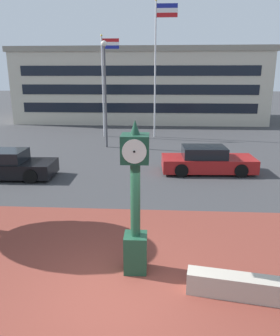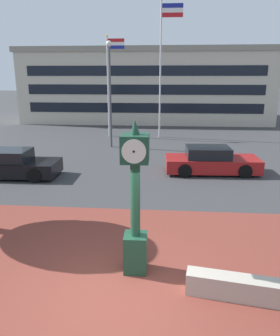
{
  "view_description": "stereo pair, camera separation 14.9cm",
  "coord_description": "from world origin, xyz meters",
  "px_view_note": "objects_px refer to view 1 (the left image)",
  "views": [
    {
      "loc": [
        0.89,
        -5.89,
        4.55
      ],
      "look_at": [
        0.46,
        1.11,
        2.56
      ],
      "focal_mm": 34.69,
      "sensor_mm": 36.0,
      "label": 1
    },
    {
      "loc": [
        1.04,
        -5.88,
        4.55
      ],
      "look_at": [
        0.46,
        1.11,
        2.56
      ],
      "focal_mm": 34.69,
      "sensor_mm": 36.0,
      "label": 2
    }
  ],
  "objects_px": {
    "car_street_far": "(207,161)",
    "flagpole_secondary": "(157,60)",
    "street_clock": "(135,204)",
    "street_lamp_post": "(105,84)",
    "civic_building": "(142,85)",
    "flagpole_primary": "(104,80)",
    "car_street_near": "(8,165)"
  },
  "relations": [
    {
      "from": "car_street_near",
      "to": "flagpole_secondary",
      "type": "distance_m",
      "value": 13.79
    },
    {
      "from": "flagpole_primary",
      "to": "civic_building",
      "type": "relative_size",
      "value": 0.3
    },
    {
      "from": "car_street_near",
      "to": "flagpole_primary",
      "type": "bearing_deg",
      "value": 164.52
    },
    {
      "from": "car_street_far",
      "to": "street_lamp_post",
      "type": "bearing_deg",
      "value": -136.2
    },
    {
      "from": "street_clock",
      "to": "car_street_far",
      "type": "height_order",
      "value": "street_clock"
    },
    {
      "from": "flagpole_secondary",
      "to": "flagpole_primary",
      "type": "bearing_deg",
      "value": 180.0
    },
    {
      "from": "flagpole_primary",
      "to": "civic_building",
      "type": "xyz_separation_m",
      "value": [
        2.19,
        11.17,
        -0.64
      ]
    },
    {
      "from": "flagpole_secondary",
      "to": "street_lamp_post",
      "type": "height_order",
      "value": "flagpole_secondary"
    },
    {
      "from": "flagpole_secondary",
      "to": "street_lamp_post",
      "type": "relative_size",
      "value": 1.46
    },
    {
      "from": "car_street_far",
      "to": "street_lamp_post",
      "type": "height_order",
      "value": "street_lamp_post"
    },
    {
      "from": "street_clock",
      "to": "flagpole_secondary",
      "type": "height_order",
      "value": "flagpole_secondary"
    },
    {
      "from": "street_lamp_post",
      "to": "street_clock",
      "type": "bearing_deg",
      "value": -78.06
    },
    {
      "from": "flagpole_secondary",
      "to": "civic_building",
      "type": "distance_m",
      "value": 11.5
    },
    {
      "from": "civic_building",
      "to": "street_lamp_post",
      "type": "xyz_separation_m",
      "value": [
        -1.47,
        -15.14,
        0.45
      ]
    },
    {
      "from": "car_street_near",
      "to": "street_lamp_post",
      "type": "xyz_separation_m",
      "value": [
        3.47,
        6.95,
        3.5
      ]
    },
    {
      "from": "flagpole_secondary",
      "to": "civic_building",
      "type": "relative_size",
      "value": 0.39
    },
    {
      "from": "street_clock",
      "to": "civic_building",
      "type": "bearing_deg",
      "value": 91.89
    },
    {
      "from": "street_clock",
      "to": "civic_building",
      "type": "xyz_separation_m",
      "value": [
        -1.52,
        29.25,
        1.88
      ]
    },
    {
      "from": "car_street_far",
      "to": "flagpole_secondary",
      "type": "bearing_deg",
      "value": -167.43
    },
    {
      "from": "street_clock",
      "to": "street_lamp_post",
      "type": "relative_size",
      "value": 0.55
    },
    {
      "from": "street_clock",
      "to": "street_lamp_post",
      "type": "distance_m",
      "value": 14.61
    },
    {
      "from": "street_clock",
      "to": "flagpole_secondary",
      "type": "xyz_separation_m",
      "value": [
        0.26,
        18.08,
        3.92
      ]
    },
    {
      "from": "car_street_far",
      "to": "flagpole_primary",
      "type": "bearing_deg",
      "value": -148.08
    },
    {
      "from": "car_street_near",
      "to": "civic_building",
      "type": "bearing_deg",
      "value": 166.03
    },
    {
      "from": "street_lamp_post",
      "to": "flagpole_secondary",
      "type": "bearing_deg",
      "value": 50.77
    },
    {
      "from": "flagpole_secondary",
      "to": "street_clock",
      "type": "bearing_deg",
      "value": -90.81
    },
    {
      "from": "street_clock",
      "to": "car_street_far",
      "type": "xyz_separation_m",
      "value": [
        2.86,
        8.57,
        -1.16
      ]
    },
    {
      "from": "street_clock",
      "to": "flagpole_primary",
      "type": "height_order",
      "value": "flagpole_primary"
    },
    {
      "from": "flagpole_primary",
      "to": "flagpole_secondary",
      "type": "distance_m",
      "value": 4.21
    },
    {
      "from": "street_lamp_post",
      "to": "car_street_far",
      "type": "bearing_deg",
      "value": -43.47
    },
    {
      "from": "flagpole_primary",
      "to": "street_clock",
      "type": "bearing_deg",
      "value": -78.4
    },
    {
      "from": "street_clock",
      "to": "car_street_near",
      "type": "height_order",
      "value": "street_clock"
    }
  ]
}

